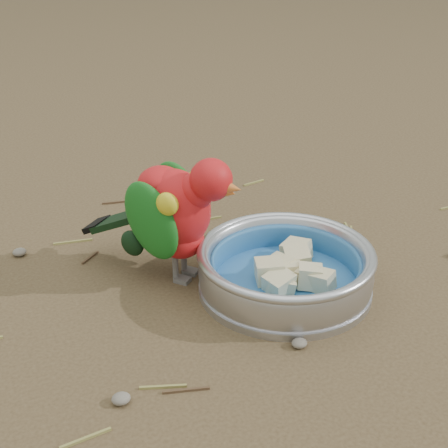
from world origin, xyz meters
name	(u,v)px	position (x,y,z in m)	size (l,w,h in m)	color
ground	(280,322)	(0.00, 0.00, 0.00)	(60.00, 60.00, 0.00)	brown
food_bowl	(285,285)	(0.04, 0.06, 0.01)	(0.23, 0.23, 0.02)	#B2B2BA
bowl_wall	(286,266)	(0.04, 0.06, 0.04)	(0.23, 0.23, 0.04)	#B2B2BA
fruit_wedges	(286,270)	(0.04, 0.06, 0.03)	(0.14, 0.14, 0.03)	beige
lory_parrot	(176,219)	(-0.08, 0.16, 0.09)	(0.10, 0.21, 0.17)	red
ground_debris	(272,307)	(0.00, 0.03, 0.00)	(0.90, 0.80, 0.01)	olive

